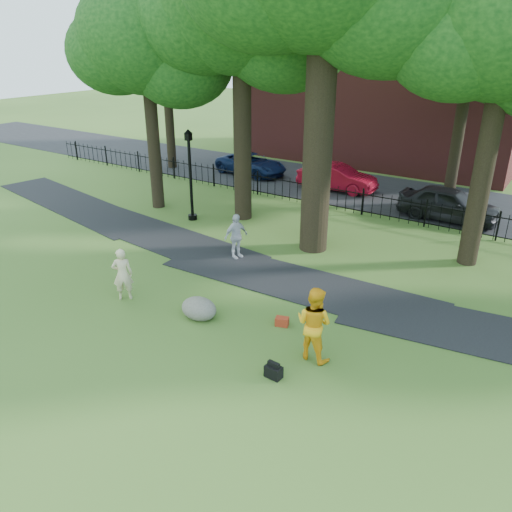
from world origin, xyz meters
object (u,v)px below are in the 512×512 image
Objects in this scene: man at (314,324)px; boulder at (199,307)px; red_sedan at (337,178)px; woman at (123,274)px; lamppost at (190,177)px.

man is 3.93m from boulder.
man is at bearing -158.93° from red_sedan.
woman is 15.32m from red_sedan.
lamppost is 0.96× the size of red_sedan.
woman reaches higher than red_sedan.
man is 16.09m from red_sedan.
red_sedan is (-6.29, 14.81, -0.32)m from man.
man is (6.62, 0.51, 0.15)m from woman.
man reaches higher than woman.
lamppost is at bearing 154.79° from red_sedan.
woman is 0.85× the size of man.
boulder is (2.76, 0.45, -0.54)m from woman.
man is at bearing 140.16° from woman.
woman is 2.85m from boulder.
woman is at bearing 8.35° from man.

